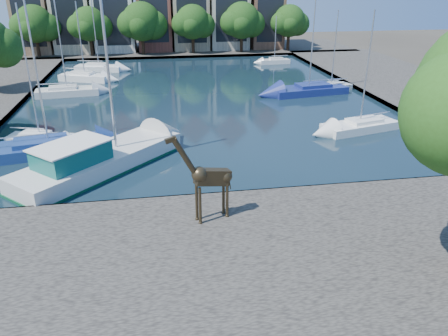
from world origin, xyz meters
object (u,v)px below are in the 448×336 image
object	(u,v)px
motorsailer	(95,158)
sailboat_left_a	(40,137)
giraffe_statue	(208,177)
sailboat_right_a	(360,124)

from	to	relation	value
motorsailer	sailboat_left_a	xyz separation A→B (m)	(-4.80, 6.05, -0.39)
motorsailer	giraffe_statue	bearing A→B (deg)	-51.50
motorsailer	sailboat_right_a	size ratio (longest dim) A/B	1.29
giraffe_statue	sailboat_left_a	size ratio (longest dim) A/B	0.47
motorsailer	sailboat_right_a	bearing A→B (deg)	13.78
giraffe_statue	motorsailer	world-z (taller)	motorsailer
giraffe_statue	sailboat_left_a	bearing A→B (deg)	128.47
sailboat_left_a	sailboat_right_a	size ratio (longest dim) A/B	1.07
sailboat_left_a	sailboat_right_a	bearing A→B (deg)	-2.10
giraffe_statue	motorsailer	size ratio (longest dim) A/B	0.39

